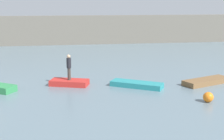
# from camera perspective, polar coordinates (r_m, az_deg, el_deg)

# --- Properties ---
(embankment_wall) EXTENTS (80.00, 1.20, 3.88)m
(embankment_wall) POSITION_cam_1_polar(r_m,az_deg,el_deg) (44.62, -17.84, 6.61)
(embankment_wall) COLOR #666056
(embankment_wall) RESTS_ON ground_plane
(rowboat_red) EXTENTS (2.87, 1.99, 0.39)m
(rowboat_red) POSITION_cam_1_polar(r_m,az_deg,el_deg) (22.68, -7.57, -2.22)
(rowboat_red) COLOR red
(rowboat_red) RESTS_ON ground_plane
(rowboat_teal) EXTENTS (3.61, 2.83, 0.36)m
(rowboat_teal) POSITION_cam_1_polar(r_m,az_deg,el_deg) (22.12, 4.40, -2.57)
(rowboat_teal) COLOR teal
(rowboat_teal) RESTS_ON ground_plane
(rowboat_brown) EXTENTS (3.90, 2.46, 0.37)m
(rowboat_brown) POSITION_cam_1_polar(r_m,az_deg,el_deg) (23.84, 16.45, -1.94)
(rowboat_brown) COLOR brown
(rowboat_brown) RESTS_ON ground_plane
(person_dark_shirt) EXTENTS (0.32, 0.32, 1.79)m
(person_dark_shirt) POSITION_cam_1_polar(r_m,az_deg,el_deg) (22.42, -7.65, 0.76)
(person_dark_shirt) COLOR #38332D
(person_dark_shirt) RESTS_ON rowboat_red
(mooring_buoy) EXTENTS (0.61, 0.61, 0.61)m
(mooring_buoy) POSITION_cam_1_polar(r_m,az_deg,el_deg) (19.57, 16.70, -4.63)
(mooring_buoy) COLOR orange
(mooring_buoy) RESTS_ON ground_plane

